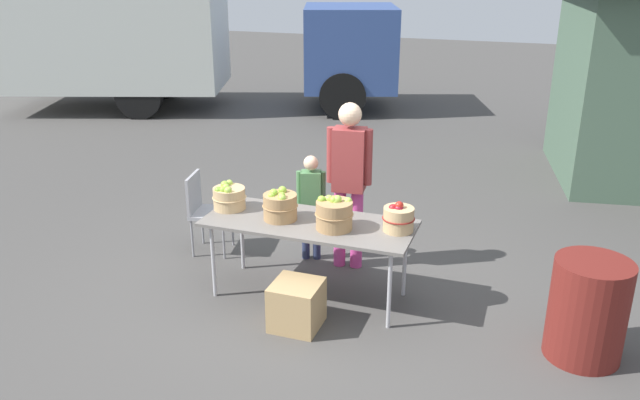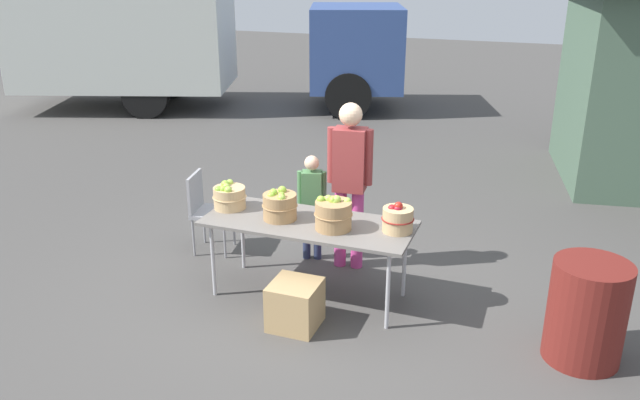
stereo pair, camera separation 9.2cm
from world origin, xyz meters
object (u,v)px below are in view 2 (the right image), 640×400
at_px(produce_crate, 295,305).
at_px(vendor_adult, 350,173).
at_px(apple_basket_green_0, 229,197).
at_px(apple_basket_green_2, 333,214).
at_px(box_truck, 178,34).
at_px(market_table, 308,226).
at_px(apple_basket_red_0, 398,219).
at_px(child_customer, 312,199).
at_px(folding_chair, 206,206).
at_px(trash_barrel, 587,312).
at_px(apple_basket_green_1, 280,206).

bearing_deg(produce_crate, vendor_adult, 86.74).
bearing_deg(apple_basket_green_0, produce_crate, -32.90).
bearing_deg(apple_basket_green_2, box_truck, 130.49).
bearing_deg(vendor_adult, market_table, 71.32).
xyz_separation_m(apple_basket_green_2, apple_basket_red_0, (0.54, 0.14, -0.02)).
relative_size(child_customer, box_truck, 0.14).
bearing_deg(child_customer, folding_chair, -6.10).
distance_m(apple_basket_red_0, child_customer, 1.27).
relative_size(market_table, produce_crate, 4.69).
distance_m(apple_basket_green_2, folding_chair, 1.80).
bearing_deg(apple_basket_red_0, child_customer, 147.20).
bearing_deg(apple_basket_red_0, trash_barrel, -9.03).
height_order(apple_basket_green_0, apple_basket_red_0, apple_basket_red_0).
height_order(apple_basket_green_0, apple_basket_green_1, apple_basket_green_1).
relative_size(apple_basket_green_2, box_truck, 0.04).
bearing_deg(trash_barrel, apple_basket_green_1, 176.70).
height_order(apple_basket_red_0, vendor_adult, vendor_adult).
bearing_deg(child_customer, apple_basket_green_0, 34.85).
bearing_deg(apple_basket_red_0, apple_basket_green_1, -174.71).
xyz_separation_m(apple_basket_green_0, apple_basket_red_0, (1.62, 0.02, 0.00)).
bearing_deg(produce_crate, apple_basket_red_0, 40.00).
xyz_separation_m(vendor_adult, produce_crate, (-0.07, -1.25, -0.80)).
bearing_deg(produce_crate, apple_basket_green_2, 68.81).
bearing_deg(apple_basket_green_1, apple_basket_red_0, 5.29).
bearing_deg(box_truck, trash_barrel, -59.81).
bearing_deg(produce_crate, child_customer, 104.76).
xyz_separation_m(vendor_adult, folding_chair, (-1.54, -0.16, -0.49)).
distance_m(folding_chair, trash_barrel, 3.83).
distance_m(apple_basket_green_2, apple_basket_red_0, 0.56).
height_order(apple_basket_green_2, trash_barrel, apple_basket_green_2).
xyz_separation_m(apple_basket_green_0, apple_basket_green_2, (1.08, -0.12, 0.02)).
xyz_separation_m(apple_basket_green_1, apple_basket_red_0, (1.07, 0.10, -0.01)).
relative_size(child_customer, trash_barrel, 1.36).
bearing_deg(trash_barrel, apple_basket_green_2, 176.99).
distance_m(child_customer, box_truck, 7.78).
bearing_deg(vendor_adult, produce_crate, 80.18).
bearing_deg(folding_chair, child_customer, -91.34).
relative_size(apple_basket_green_2, vendor_adult, 0.20).
distance_m(apple_basket_red_0, folding_chair, 2.26).
height_order(child_customer, produce_crate, child_customer).
height_order(apple_basket_green_0, apple_basket_green_2, apple_basket_green_2).
distance_m(apple_basket_green_1, produce_crate, 0.91).
height_order(vendor_adult, folding_chair, vendor_adult).
xyz_separation_m(market_table, produce_crate, (0.08, -0.53, -0.50)).
bearing_deg(vendor_adult, trash_barrel, 151.43).
relative_size(folding_chair, produce_crate, 2.12).
xyz_separation_m(apple_basket_green_0, child_customer, (0.57, 0.70, -0.20)).
height_order(box_truck, folding_chair, box_truck).
bearing_deg(apple_basket_green_1, box_truck, 127.92).
distance_m(apple_basket_green_1, trash_barrel, 2.69).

